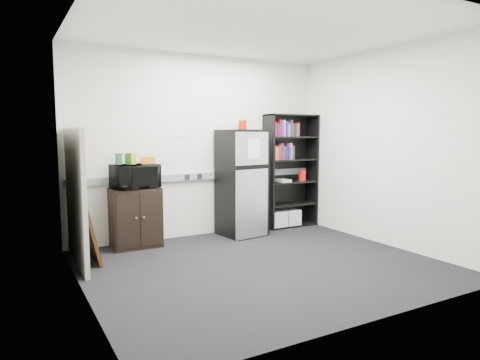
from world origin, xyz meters
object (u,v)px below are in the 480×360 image
Objects in this scene: bookshelf at (289,168)px; microwave at (135,176)px; cabinet at (136,218)px; refrigerator at (242,183)px; cubicle_partition at (76,197)px.

microwave is at bearing -178.20° from bookshelf.
cabinet is 0.57m from microwave.
refrigerator is (-0.98, -0.15, -0.17)m from bookshelf.
cubicle_partition reaches higher than microwave.
bookshelf is 3.45m from cubicle_partition.
microwave is at bearing 170.66° from refrigerator.
cubicle_partition is at bearing -162.11° from microwave.
microwave is 0.36× the size of refrigerator.
bookshelf is 1.01m from refrigerator.
bookshelf is 2.28× the size of cabinet.
bookshelf is at bearing -6.73° from microwave.
refrigerator is at bearing -10.82° from microwave.
cabinet is at bearing 81.46° from microwave.
cabinet is 1.66m from refrigerator.
cabinet is 1.39× the size of microwave.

